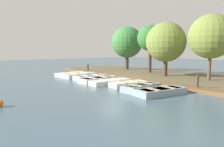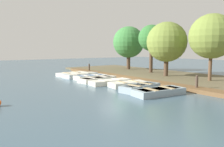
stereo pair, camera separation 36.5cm
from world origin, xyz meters
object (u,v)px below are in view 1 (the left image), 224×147
(rowboat_3, at_px, (97,79))
(mooring_post_far, at_px, (197,83))
(rowboat_6, at_px, (141,87))
(rowboat_7, at_px, (161,91))
(rowboat_5, at_px, (129,84))
(park_tree_right, at_px, (211,37))
(park_tree_center, at_px, (166,42))
(buoy, at_px, (0,103))
(rowboat_1, at_px, (80,75))
(rowboat_0, at_px, (71,74))
(park_tree_left, at_px, (150,38))
(rowboat_2, at_px, (90,77))
(park_tree_far_left, at_px, (127,42))
(mooring_post_near, at_px, (88,68))
(rowboat_4, at_px, (111,82))

(rowboat_3, distance_m, mooring_post_far, 7.57)
(rowboat_6, relative_size, rowboat_7, 0.95)
(rowboat_5, distance_m, park_tree_right, 7.33)
(park_tree_center, bearing_deg, buoy, 8.12)
(rowboat_1, xyz_separation_m, rowboat_7, (0.12, 9.58, 0.00))
(rowboat_0, bearing_deg, rowboat_5, 82.09)
(rowboat_3, bearing_deg, rowboat_7, 79.31)
(rowboat_3, bearing_deg, park_tree_left, 176.86)
(rowboat_2, distance_m, rowboat_3, 1.54)
(rowboat_0, height_order, park_tree_right, park_tree_right)
(park_tree_right, bearing_deg, park_tree_center, -83.45)
(park_tree_left, bearing_deg, rowboat_6, 39.89)
(buoy, height_order, park_tree_right, park_tree_right)
(rowboat_0, relative_size, park_tree_center, 0.62)
(rowboat_0, xyz_separation_m, rowboat_7, (0.01, 11.22, 0.03))
(rowboat_6, height_order, buoy, rowboat_6)
(rowboat_5, bearing_deg, park_tree_right, 166.61)
(rowboat_1, height_order, mooring_post_far, mooring_post_far)
(rowboat_7, distance_m, mooring_post_far, 2.75)
(rowboat_7, xyz_separation_m, park_tree_right, (-6.44, -0.71, 3.32))
(rowboat_0, bearing_deg, park_tree_center, 121.46)
(park_tree_far_left, bearing_deg, mooring_post_far, 68.14)
(rowboat_2, height_order, park_tree_center, park_tree_center)
(rowboat_5, relative_size, park_tree_left, 0.55)
(rowboat_0, relative_size, mooring_post_far, 3.07)
(rowboat_2, xyz_separation_m, mooring_post_near, (-2.46, -4.44, 0.32))
(rowboat_0, xyz_separation_m, rowboat_2, (-0.20, 3.26, 0.02))
(park_tree_right, bearing_deg, park_tree_left, -95.05)
(rowboat_5, bearing_deg, rowboat_1, -79.25)
(rowboat_2, bearing_deg, park_tree_far_left, -155.98)
(rowboat_5, height_order, mooring_post_far, mooring_post_far)
(rowboat_4, height_order, buoy, rowboat_4)
(rowboat_0, xyz_separation_m, park_tree_center, (-5.98, 6.65, 3.02))
(rowboat_1, height_order, park_tree_center, park_tree_center)
(mooring_post_near, height_order, mooring_post_far, same)
(park_tree_left, bearing_deg, buoy, 17.94)
(rowboat_6, distance_m, park_tree_far_left, 12.91)
(rowboat_4, height_order, park_tree_far_left, park_tree_far_left)
(park_tree_right, bearing_deg, rowboat_7, 6.25)
(rowboat_6, distance_m, rowboat_7, 1.56)
(rowboat_7, bearing_deg, mooring_post_near, -95.30)
(rowboat_1, relative_size, rowboat_2, 1.21)
(rowboat_1, distance_m, buoy, 10.54)
(rowboat_2, height_order, rowboat_6, rowboat_6)
(buoy, distance_m, park_tree_far_left, 18.05)
(rowboat_2, distance_m, rowboat_7, 7.96)
(rowboat_2, xyz_separation_m, park_tree_left, (-6.83, 0.55, 3.47))
(rowboat_1, height_order, rowboat_6, rowboat_6)
(rowboat_3, bearing_deg, rowboat_6, 79.78)
(rowboat_2, distance_m, rowboat_6, 6.40)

